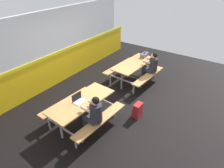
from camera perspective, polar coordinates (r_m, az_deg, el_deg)
The scene contains 9 objects.
ground_plane at distance 6.45m, azimuth 1.10°, elevation -4.66°, with size 10.00×10.00×0.02m, color black.
accent_backdrop at distance 7.31m, azimuth -15.04°, elevation 9.92°, with size 8.00×0.14×2.60m.
picnic_table_left at distance 5.29m, azimuth -8.70°, elevation -6.30°, with size 1.89×1.66×0.74m.
picnic_table_right at distance 7.27m, azimuth 6.30°, elevation 4.91°, with size 1.89×1.66×0.74m.
student_nearer at distance 4.81m, azimuth -5.34°, elevation -8.36°, with size 0.38×0.53×1.21m.
student_further at distance 7.19m, azimuth 11.29°, elevation 5.34°, with size 0.38×0.53×1.21m.
laptop_silver at distance 5.16m, azimuth -9.65°, elevation -4.57°, with size 0.33×0.24×0.22m.
toolbox_grey at distance 7.76m, azimuth 9.40°, elevation 8.32°, with size 0.40×0.18×0.18m.
backpack_dark at distance 5.70m, azimuth 7.43°, elevation -7.58°, with size 0.30×0.22×0.44m.
Camera 1 is at (-4.38, -2.87, 3.75)m, focal length 31.50 mm.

